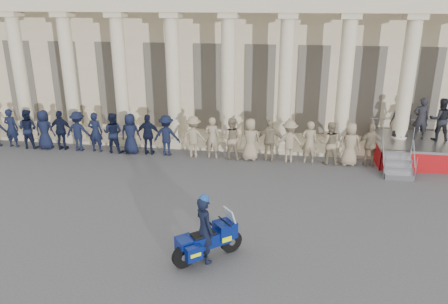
{
  "coord_description": "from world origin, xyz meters",
  "views": [
    {
      "loc": [
        4.19,
        -11.77,
        6.9
      ],
      "look_at": [
        1.89,
        2.99,
        1.6
      ],
      "focal_mm": 35.0,
      "sensor_mm": 36.0,
      "label": 1
    }
  ],
  "objects": [
    {
      "name": "ground",
      "position": [
        0.0,
        0.0,
        0.0
      ],
      "size": [
        90.0,
        90.0,
        0.0
      ],
      "primitive_type": "plane",
      "color": "#434346",
      "rests_on": "ground"
    },
    {
      "name": "building",
      "position": [
        -0.0,
        14.74,
        4.52
      ],
      "size": [
        40.0,
        12.5,
        9.0
      ],
      "color": "#C5B693",
      "rests_on": "ground"
    },
    {
      "name": "officer_rank",
      "position": [
        -2.07,
        6.64,
        0.95
      ],
      "size": [
        20.35,
        0.72,
        1.9
      ],
      "color": "black",
      "rests_on": "ground"
    },
    {
      "name": "reviewing_stand",
      "position": [
        10.25,
        7.76,
        1.46
      ],
      "size": [
        4.57,
        4.3,
        2.8
      ],
      "color": "gray",
      "rests_on": "ground"
    },
    {
      "name": "motorcycle",
      "position": [
        2.15,
        -1.45,
        0.6
      ],
      "size": [
        1.78,
        1.6,
        1.39
      ],
      "rotation": [
        0.0,
        0.0,
        0.7
      ],
      "color": "black",
      "rests_on": "ground"
    },
    {
      "name": "rider",
      "position": [
        2.06,
        -1.53,
        0.99
      ],
      "size": [
        0.8,
        0.83,
        2.01
      ],
      "rotation": [
        0.0,
        0.0,
        2.27
      ],
      "color": "black",
      "rests_on": "ground"
    }
  ]
}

